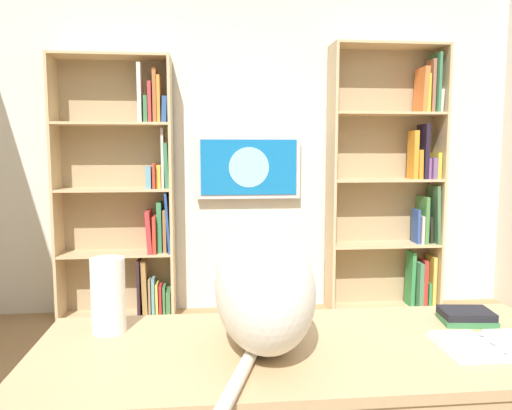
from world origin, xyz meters
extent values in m
cube|color=silver|center=(0.00, -2.23, 1.35)|extent=(4.52, 0.06, 2.70)
cube|color=tan|center=(-1.56, -2.04, 1.09)|extent=(0.02, 0.28, 2.19)
cube|color=tan|center=(-0.64, -2.04, 1.09)|extent=(0.02, 0.28, 2.19)
cube|color=tan|center=(-1.10, -2.17, 1.09)|extent=(0.94, 0.01, 2.19)
cube|color=tan|center=(-1.10, -2.04, 0.01)|extent=(0.90, 0.27, 0.02)
cube|color=tan|center=(-1.10, -2.04, 0.55)|extent=(0.90, 0.27, 0.02)
cube|color=tan|center=(-1.10, -2.04, 1.09)|extent=(0.90, 0.27, 0.02)
cube|color=tan|center=(-1.10, -2.04, 1.64)|extent=(0.90, 0.27, 0.02)
cube|color=tan|center=(-1.10, -2.04, 2.18)|extent=(0.90, 0.27, 0.02)
cube|color=gold|center=(-1.52, -2.03, 0.23)|extent=(0.03, 0.17, 0.43)
cube|color=#338546|center=(-1.49, -2.05, 0.12)|extent=(0.02, 0.18, 0.20)
cube|color=#B6332B|center=(-1.46, -2.05, 0.22)|extent=(0.03, 0.14, 0.39)
cube|color=red|center=(-1.42, -2.02, 0.13)|extent=(0.03, 0.21, 0.22)
cube|color=#3F7752|center=(-1.39, -2.02, 0.21)|extent=(0.03, 0.24, 0.39)
cube|color=#338647|center=(-1.35, -2.05, 0.25)|extent=(0.04, 0.15, 0.47)
cube|color=#436D47|center=(-1.52, -2.03, 0.81)|extent=(0.05, 0.20, 0.49)
cube|color=black|center=(-1.49, -2.04, 0.67)|extent=(0.04, 0.12, 0.22)
cube|color=black|center=(-1.46, -2.05, 0.70)|extent=(0.02, 0.12, 0.28)
cube|color=#437D3D|center=(-1.43, -2.05, 0.76)|extent=(0.03, 0.21, 0.39)
cube|color=beige|center=(-1.41, -2.03, 0.68)|extent=(0.02, 0.17, 0.23)
cube|color=#2D4C9A|center=(-1.37, -2.04, 0.70)|extent=(0.03, 0.14, 0.29)
cube|color=gold|center=(-1.52, -2.04, 1.21)|extent=(0.03, 0.17, 0.22)
cube|color=slate|center=(-1.48, -2.05, 1.19)|extent=(0.04, 0.23, 0.18)
cube|color=#84508F|center=(-1.45, -2.02, 1.19)|extent=(0.02, 0.13, 0.17)
cube|color=black|center=(-1.41, -2.04, 1.33)|extent=(0.03, 0.19, 0.45)
cube|color=orange|center=(-1.37, -2.03, 1.22)|extent=(0.04, 0.14, 0.24)
cube|color=orange|center=(-1.32, -2.03, 1.30)|extent=(0.04, 0.15, 0.40)
cube|color=silver|center=(-1.52, -2.03, 1.74)|extent=(0.04, 0.13, 0.19)
cube|color=#377752|center=(-1.49, -2.03, 1.88)|extent=(0.02, 0.21, 0.47)
cube|color=#A2694E|center=(-1.46, -2.04, 1.86)|extent=(0.03, 0.15, 0.43)
cube|color=gold|center=(-1.41, -2.05, 1.80)|extent=(0.03, 0.16, 0.31)
cube|color=orange|center=(-1.37, -2.03, 1.83)|extent=(0.05, 0.21, 0.36)
cube|color=tan|center=(0.66, -2.04, 1.03)|extent=(0.02, 0.28, 2.07)
cube|color=tan|center=(1.54, -2.04, 1.03)|extent=(0.02, 0.28, 2.07)
cube|color=tan|center=(1.10, -2.17, 1.03)|extent=(0.91, 0.01, 2.07)
cube|color=tan|center=(1.10, -2.04, 0.01)|extent=(0.87, 0.27, 0.02)
cube|color=tan|center=(1.10, -2.04, 0.52)|extent=(0.87, 0.27, 0.02)
cube|color=tan|center=(1.10, -2.04, 1.03)|extent=(0.87, 0.27, 0.02)
cube|color=tan|center=(1.10, -2.04, 1.54)|extent=(0.87, 0.27, 0.02)
cube|color=tan|center=(1.10, -2.04, 2.06)|extent=(0.87, 0.27, 0.02)
cube|color=#416F40|center=(0.69, -2.03, 0.12)|extent=(0.03, 0.19, 0.20)
cube|color=#407C3F|center=(0.73, -2.05, 0.13)|extent=(0.02, 0.15, 0.23)
cube|color=red|center=(0.76, -2.04, 0.14)|extent=(0.02, 0.14, 0.24)
cube|color=gold|center=(0.79, -2.04, 0.15)|extent=(0.02, 0.16, 0.25)
cube|color=#5F93A3|center=(0.81, -2.02, 0.17)|extent=(0.02, 0.15, 0.30)
cube|color=olive|center=(0.84, -2.04, 0.17)|extent=(0.02, 0.16, 0.30)
cube|color=#9F7641|center=(0.88, -2.04, 0.24)|extent=(0.05, 0.17, 0.45)
cube|color=black|center=(0.92, -2.02, 0.25)|extent=(0.02, 0.22, 0.45)
cube|color=#22488C|center=(0.69, -2.02, 0.77)|extent=(0.04, 0.22, 0.48)
cube|color=#A16B40|center=(0.71, -2.02, 0.70)|extent=(0.03, 0.13, 0.34)
cube|color=#387F4E|center=(0.76, -2.05, 0.73)|extent=(0.04, 0.17, 0.40)
cube|color=red|center=(0.79, -2.03, 0.68)|extent=(0.03, 0.22, 0.29)
cube|color=#B53034|center=(0.83, -2.02, 0.70)|extent=(0.05, 0.22, 0.34)
cube|color=#36784F|center=(0.69, -2.04, 1.22)|extent=(0.04, 0.16, 0.36)
cube|color=beige|center=(0.72, -2.04, 1.28)|extent=(0.02, 0.13, 0.47)
cube|color=gold|center=(0.75, -2.05, 1.13)|extent=(0.04, 0.15, 0.18)
cube|color=#AB3727|center=(0.78, -2.02, 1.14)|extent=(0.02, 0.20, 0.20)
cube|color=#5E94A7|center=(0.82, -2.03, 1.13)|extent=(0.04, 0.22, 0.17)
cube|color=#2C508F|center=(0.69, -2.04, 1.65)|extent=(0.05, 0.20, 0.20)
cube|color=orange|center=(0.74, -2.03, 1.73)|extent=(0.02, 0.19, 0.36)
cube|color=#A56636|center=(0.77, -2.04, 1.76)|extent=(0.03, 0.12, 0.42)
cube|color=#B7353A|center=(0.81, -2.05, 1.71)|extent=(0.03, 0.18, 0.31)
cube|color=#3A7B47|center=(0.84, -2.05, 1.66)|extent=(0.03, 0.15, 0.21)
cube|color=silver|center=(0.88, -2.03, 1.78)|extent=(0.03, 0.17, 0.45)
cube|color=#B7B7BC|center=(0.03, -2.15, 1.20)|extent=(0.86, 0.06, 0.52)
cube|color=#146BB2|center=(0.03, -2.12, 1.20)|extent=(0.79, 0.01, 0.45)
cylinder|color=#8CCCEA|center=(0.03, -2.11, 1.20)|extent=(0.33, 0.00, 0.33)
cube|color=tan|center=(0.07, 0.48, 0.73)|extent=(1.67, 0.66, 0.03)
cube|color=tan|center=(-0.72, 0.19, 0.36)|extent=(0.06, 0.06, 0.72)
ellipsoid|color=silver|center=(0.21, 0.48, 0.93)|extent=(0.29, 0.52, 0.36)
ellipsoid|color=silver|center=(0.21, 0.36, 0.97)|extent=(0.25, 0.29, 0.27)
sphere|color=silver|center=(0.21, 0.30, 1.05)|extent=(0.13, 0.13, 0.13)
cone|color=silver|center=(0.17, 0.30, 1.10)|extent=(0.06, 0.06, 0.07)
cone|color=silver|center=(0.25, 0.30, 1.10)|extent=(0.06, 0.06, 0.07)
cone|color=beige|center=(0.17, 0.30, 1.09)|extent=(0.03, 0.03, 0.05)
cone|color=beige|center=(0.25, 0.30, 1.09)|extent=(0.03, 0.03, 0.05)
cylinder|color=silver|center=(0.30, 0.70, 0.77)|extent=(0.14, 0.36, 0.04)
cube|color=white|center=(-0.39, 0.55, 0.75)|extent=(0.16, 0.22, 0.01)
cube|color=white|center=(-0.48, 0.56, 0.75)|extent=(0.04, 0.22, 0.01)
cube|color=white|center=(-0.39, 0.55, 0.76)|extent=(0.14, 0.21, 0.01)
cylinder|color=silver|center=(-0.48, 0.62, 0.77)|extent=(0.02, 0.02, 0.01)
cylinder|color=silver|center=(-0.48, 0.56, 0.77)|extent=(0.02, 0.02, 0.01)
cylinder|color=silver|center=(-0.48, 0.49, 0.77)|extent=(0.02, 0.02, 0.01)
cylinder|color=white|center=(0.70, 0.30, 0.87)|extent=(0.11, 0.11, 0.25)
cube|color=#387A47|center=(-0.51, 0.34, 0.76)|extent=(0.19, 0.15, 0.02)
cube|color=black|center=(-0.51, 0.34, 0.78)|extent=(0.18, 0.14, 0.03)
camera|label=1|loc=(0.38, 1.90, 1.34)|focal=34.51mm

